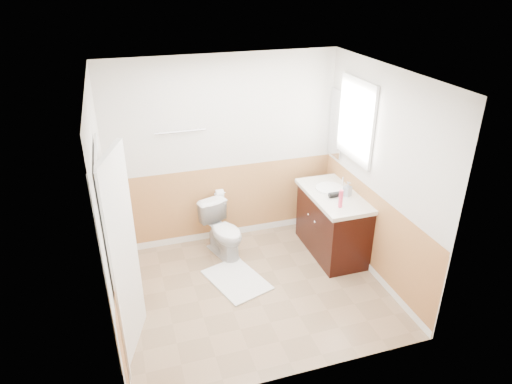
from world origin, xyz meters
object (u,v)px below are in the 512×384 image
object	(u,v)px
toilet	(223,231)
bath_mat	(237,280)
soap_dispenser	(348,189)
lotion_bottle	(341,199)
vanity_cabinet	(332,225)

from	to	relation	value
toilet	bath_mat	distance (m)	0.71
toilet	soap_dispenser	xyz separation A→B (m)	(1.48, -0.46, 0.60)
toilet	soap_dispenser	distance (m)	1.67
lotion_bottle	soap_dispenser	xyz separation A→B (m)	(0.22, 0.25, -0.02)
vanity_cabinet	soap_dispenser	distance (m)	0.56
toilet	bath_mat	bearing A→B (deg)	-108.04
bath_mat	lotion_bottle	bearing A→B (deg)	-3.98
bath_mat	vanity_cabinet	xyz separation A→B (m)	(1.36, 0.25, 0.39)
lotion_bottle	soap_dispenser	distance (m)	0.33
toilet	vanity_cabinet	xyz separation A→B (m)	(1.36, -0.37, 0.06)
toilet	bath_mat	world-z (taller)	toilet
bath_mat	lotion_bottle	distance (m)	1.58
soap_dispenser	vanity_cabinet	bearing A→B (deg)	142.97
lotion_bottle	soap_dispenser	size ratio (longest dim) A/B	1.19
bath_mat	vanity_cabinet	bearing A→B (deg)	10.38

